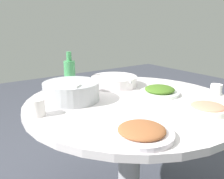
# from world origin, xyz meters

# --- Properties ---
(round_dining_table) EXTENTS (1.10, 1.10, 0.76)m
(round_dining_table) POSITION_xyz_m (0.00, 0.00, 0.61)
(round_dining_table) COLOR #99999E
(round_dining_table) RESTS_ON ground
(rice_bowl) EXTENTS (0.29, 0.29, 0.11)m
(rice_bowl) POSITION_xyz_m (-0.26, 0.17, 0.81)
(rice_bowl) COLOR #B2B5BA
(rice_bowl) RESTS_ON round_dining_table
(soup_bowl) EXTENTS (0.29, 0.32, 0.06)m
(soup_bowl) POSITION_xyz_m (0.10, 0.28, 0.79)
(soup_bowl) COLOR white
(soup_bowl) RESTS_ON round_dining_table
(dish_shrimp) EXTENTS (0.19, 0.19, 0.04)m
(dish_shrimp) POSITION_xyz_m (0.18, -0.34, 0.77)
(dish_shrimp) COLOR silver
(dish_shrimp) RESTS_ON round_dining_table
(dish_greens) EXTENTS (0.22, 0.22, 0.05)m
(dish_greens) POSITION_xyz_m (0.19, -0.02, 0.78)
(dish_greens) COLOR white
(dish_greens) RESTS_ON round_dining_table
(dish_stirfry) EXTENTS (0.23, 0.23, 0.05)m
(dish_stirfry) POSITION_xyz_m (-0.24, -0.35, 0.78)
(dish_stirfry) COLOR white
(dish_stirfry) RESTS_ON round_dining_table
(green_bottle) EXTENTS (0.07, 0.07, 0.22)m
(green_bottle) POSITION_xyz_m (-0.14, 0.44, 0.85)
(green_bottle) COLOR #419255
(green_bottle) RESTS_ON round_dining_table
(tea_cup_near) EXTENTS (0.06, 0.06, 0.06)m
(tea_cup_near) POSITION_xyz_m (0.46, -0.21, 0.79)
(tea_cup_near) COLOR white
(tea_cup_near) RESTS_ON round_dining_table
(tea_cup_far) EXTENTS (0.07, 0.07, 0.07)m
(tea_cup_far) POSITION_xyz_m (-0.48, 0.06, 0.79)
(tea_cup_far) COLOR white
(tea_cup_far) RESTS_ON round_dining_table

